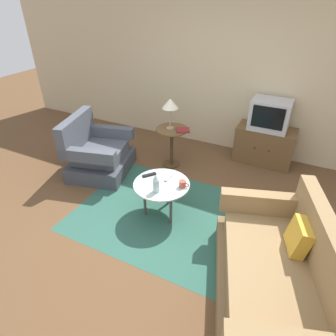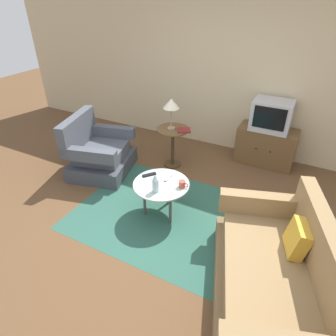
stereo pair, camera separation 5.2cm
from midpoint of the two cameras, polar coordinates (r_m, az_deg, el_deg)
ground_plane at (r=3.76m, az=0.00°, el=-9.98°), size 16.00×16.00×0.00m
back_wall at (r=5.10m, az=12.77°, el=18.13°), size 9.00×0.12×2.70m
area_rug at (r=3.84m, az=-0.87°, el=-8.87°), size 2.17×1.78×0.00m
armchair at (r=4.66m, az=-13.31°, el=2.77°), size 1.05×1.14×0.90m
couch at (r=2.95m, az=20.80°, el=-19.59°), size 1.39×1.84×0.89m
coffee_table at (r=3.57m, az=-0.94°, el=-3.72°), size 0.70×0.70×0.48m
side_table at (r=4.60m, az=1.24°, el=5.68°), size 0.50×0.50×0.65m
tv_stand at (r=5.02m, az=19.00°, el=4.12°), size 0.92×0.45×0.61m
television at (r=4.80m, az=20.10°, el=9.74°), size 0.58×0.44×0.47m
table_lamp at (r=4.38m, az=1.00°, el=12.48°), size 0.25×0.25×0.48m
vase at (r=3.35m, az=-2.04°, el=-3.08°), size 0.08×0.08×0.24m
mug at (r=3.47m, az=3.27°, el=-3.21°), size 0.13×0.08×0.08m
tv_remote_dark at (r=3.69m, az=-3.33°, el=-1.33°), size 0.15×0.17×0.02m
tv_remote_silver at (r=3.63m, az=0.44°, el=-1.95°), size 0.05×0.17×0.02m
book at (r=4.44m, az=3.51°, el=7.46°), size 0.25×0.24×0.03m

